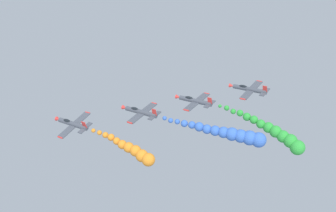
{
  "coord_description": "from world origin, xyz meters",
  "views": [
    {
      "loc": [
        -78.09,
        -57.48,
        111.0
      ],
      "look_at": [
        0.0,
        0.0,
        76.5
      ],
      "focal_mm": 46.21,
      "sensor_mm": 36.0,
      "label": 1
    }
  ],
  "objects_px": {
    "airplane_left_inner": "(140,112)",
    "airplane_right_inner": "(195,101)",
    "airplane_left_outer": "(249,89)",
    "airplane_lead": "(72,124)"
  },
  "relations": [
    {
      "from": "airplane_left_inner",
      "to": "airplane_right_inner",
      "type": "relative_size",
      "value": 1.0
    },
    {
      "from": "airplane_left_inner",
      "to": "airplane_left_outer",
      "type": "bearing_deg",
      "value": -35.71
    },
    {
      "from": "airplane_lead",
      "to": "airplane_left_inner",
      "type": "bearing_deg",
      "value": -43.43
    },
    {
      "from": "airplane_right_inner",
      "to": "airplane_left_outer",
      "type": "relative_size",
      "value": 1.0
    },
    {
      "from": "airplane_left_inner",
      "to": "airplane_left_outer",
      "type": "relative_size",
      "value": 1.0
    },
    {
      "from": "airplane_left_outer",
      "to": "airplane_lead",
      "type": "bearing_deg",
      "value": 141.53
    },
    {
      "from": "airplane_right_inner",
      "to": "airplane_left_outer",
      "type": "xyz_separation_m",
      "value": [
        11.51,
        -8.65,
        1.66
      ]
    },
    {
      "from": "airplane_lead",
      "to": "airplane_left_outer",
      "type": "height_order",
      "value": "airplane_left_outer"
    },
    {
      "from": "airplane_lead",
      "to": "airplane_right_inner",
      "type": "relative_size",
      "value": 1.0
    },
    {
      "from": "airplane_left_inner",
      "to": "airplane_right_inner",
      "type": "bearing_deg",
      "value": -34.42
    }
  ]
}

